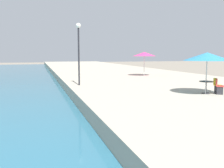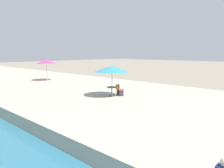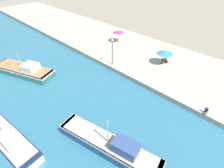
% 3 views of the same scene
% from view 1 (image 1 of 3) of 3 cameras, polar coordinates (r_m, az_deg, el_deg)
% --- Properties ---
extents(quay_promenade, '(16.00, 90.00, 0.76)m').
position_cam_1_polar(quay_promenade, '(34.28, 0.48, 2.36)').
color(quay_promenade, '#B2A893').
rests_on(quay_promenade, ground_plane).
extents(cafe_umbrella_pink, '(2.67, 2.67, 2.41)m').
position_cam_1_polar(cafe_umbrella_pink, '(15.32, 20.92, 5.89)').
color(cafe_umbrella_pink, '#B7B7B7').
rests_on(cafe_umbrella_pink, quay_promenade).
extents(cafe_umbrella_white, '(2.45, 2.45, 2.53)m').
position_cam_1_polar(cafe_umbrella_white, '(26.83, 7.39, 6.80)').
color(cafe_umbrella_white, '#B7B7B7').
rests_on(cafe_umbrella_white, quay_promenade).
extents(cafe_table, '(0.80, 0.80, 0.74)m').
position_cam_1_polar(cafe_table, '(15.61, 20.71, -0.14)').
color(cafe_table, '#333338').
rests_on(cafe_table, quay_promenade).
extents(cafe_chair_left, '(0.51, 0.49, 0.91)m').
position_cam_1_polar(cafe_chair_left, '(15.94, 23.06, -0.86)').
color(cafe_chair_left, '#2D2D33').
rests_on(cafe_chair_left, quay_promenade).
extents(cafe_chair_right, '(0.58, 0.57, 0.91)m').
position_cam_1_polar(cafe_chair_right, '(15.69, 23.31, -0.99)').
color(cafe_chair_right, '#2D2D33').
rests_on(cafe_chair_right, quay_promenade).
extents(lamppost, '(0.36, 0.36, 4.56)m').
position_cam_1_polar(lamppost, '(18.67, -7.64, 9.19)').
color(lamppost, '#232328').
rests_on(lamppost, quay_promenade).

